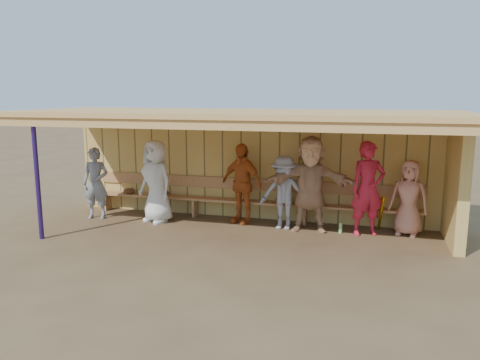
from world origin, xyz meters
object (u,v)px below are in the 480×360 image
(player_a, at_px, (96,183))
(player_g, at_px, (368,189))
(player_b, at_px, (156,181))
(player_d, at_px, (241,183))
(player_h, at_px, (409,198))
(bench, at_px, (249,197))
(player_f, at_px, (310,184))
(player_e, at_px, (284,193))

(player_a, xyz_separation_m, player_g, (6.00, 0.32, 0.13))
(player_b, relative_size, player_g, 0.97)
(player_d, xyz_separation_m, player_h, (3.50, 0.00, -0.12))
(bench, bearing_deg, player_f, -20.48)
(player_a, distance_m, player_h, 6.82)
(player_b, xyz_separation_m, player_g, (4.53, 0.23, 0.03))
(player_a, xyz_separation_m, bench, (3.40, 0.84, -0.29))
(player_g, distance_m, bench, 2.68)
(player_e, relative_size, player_h, 1.02)
(player_a, bearing_deg, player_f, -5.76)
(player_e, xyz_separation_m, player_g, (1.70, 0.01, 0.17))
(player_h, distance_m, bench, 3.42)
(bench, bearing_deg, player_d, -107.14)
(player_b, xyz_separation_m, player_h, (5.34, 0.44, -0.15))
(player_b, relative_size, player_h, 1.20)
(player_a, distance_m, player_g, 6.01)
(player_b, xyz_separation_m, player_e, (2.83, 0.22, -0.14))
(player_a, relative_size, player_f, 0.82)
(player_f, height_order, bench, player_f)
(player_d, distance_m, player_f, 1.56)
(player_f, distance_m, player_h, 1.98)
(player_f, bearing_deg, player_b, 178.51)
(player_d, relative_size, player_h, 1.15)
(player_f, xyz_separation_m, player_h, (1.96, 0.23, -0.23))
(player_f, distance_m, player_g, 1.15)
(player_d, height_order, player_f, player_f)
(player_d, bearing_deg, player_g, 17.25)
(player_b, height_order, player_g, player_g)
(player_a, bearing_deg, player_d, -0.15)
(player_a, xyz_separation_m, player_h, (6.80, 0.53, -0.05))
(player_f, height_order, player_h, player_f)
(player_a, height_order, player_h, player_a)
(player_a, relative_size, player_d, 0.92)
(player_b, xyz_separation_m, bench, (1.94, 0.74, -0.39))
(player_d, xyz_separation_m, player_g, (2.69, -0.21, 0.07))
(player_h, bearing_deg, player_e, -161.15)
(player_a, height_order, bench, player_a)
(player_f, xyz_separation_m, player_g, (1.15, 0.03, -0.04))
(player_b, height_order, player_e, player_b)
(player_e, xyz_separation_m, player_h, (2.51, 0.22, -0.01))
(player_a, height_order, player_e, player_a)
(player_f, distance_m, bench, 1.61)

